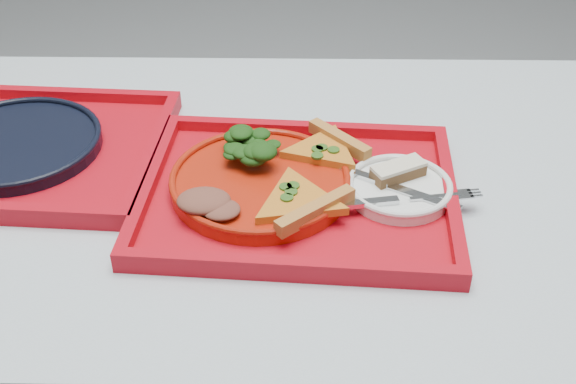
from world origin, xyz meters
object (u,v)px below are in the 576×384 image
object	(u,v)px
dinner_plate	(260,184)
dessert_bar	(398,171)
tray_main	(298,196)
tray_far	(19,152)
navy_plate	(17,145)

from	to	relation	value
dinner_plate	dessert_bar	world-z (taller)	dessert_bar
tray_main	dinner_plate	world-z (taller)	dinner_plate
tray_far	dinner_plate	xyz separation A→B (m)	(0.39, -0.10, 0.02)
tray_far	navy_plate	distance (m)	0.01
dinner_plate	navy_plate	xyz separation A→B (m)	(-0.39, 0.10, -0.00)
navy_plate	dessert_bar	distance (m)	0.59
tray_main	tray_far	size ratio (longest dim) A/B	1.00
tray_far	dessert_bar	xyz separation A→B (m)	(0.59, -0.09, 0.03)
tray_far	dinner_plate	distance (m)	0.40
tray_main	tray_far	world-z (taller)	same
dinner_plate	dessert_bar	bearing A→B (deg)	3.57
tray_far	navy_plate	bearing A→B (deg)	0.00
tray_main	dessert_bar	world-z (taller)	dessert_bar
tray_far	dinner_plate	bearing A→B (deg)	-11.06
tray_far	dessert_bar	size ratio (longest dim) A/B	5.30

